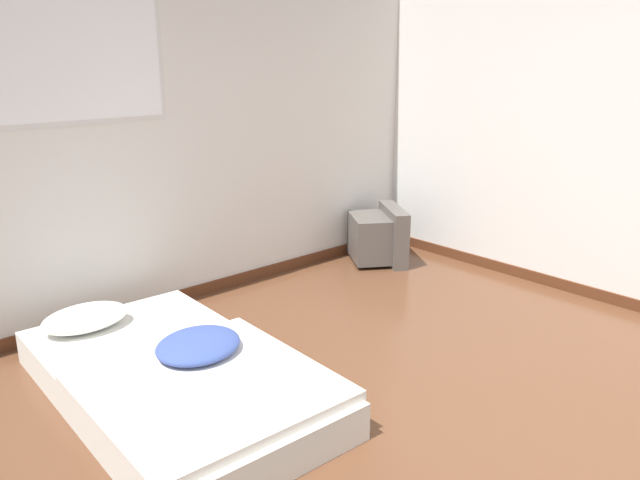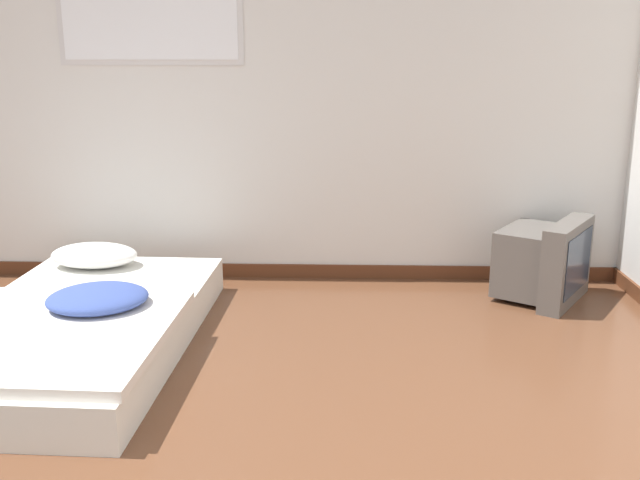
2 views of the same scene
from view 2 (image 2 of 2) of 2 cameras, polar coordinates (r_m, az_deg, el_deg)
name	(u,v)px [view 2 (image 2 of 2)]	position (r m, az deg, el deg)	size (l,w,h in m)	color
wall_back	(213,79)	(4.64, -8.57, 12.66)	(7.63, 0.08, 2.60)	silver
mattress_bed	(76,325)	(3.81, -18.94, -6.44)	(1.16, 1.99, 0.34)	silver
crt_tv	(544,261)	(4.51, 17.50, -1.62)	(0.67, 0.70, 0.50)	#56514C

